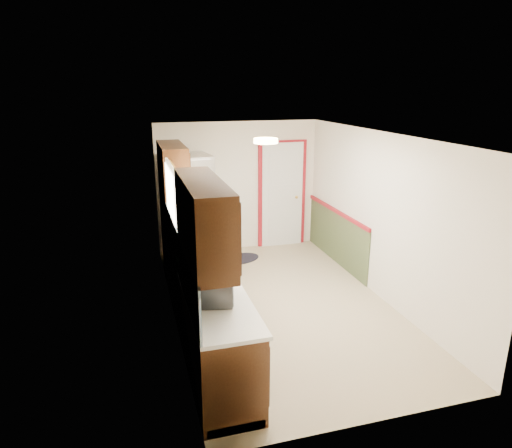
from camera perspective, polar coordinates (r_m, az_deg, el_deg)
room_shell at (r=6.20m, az=3.27°, el=-0.08°), size 3.20×5.20×2.52m
kitchen_run at (r=5.78m, az=-7.54°, el=-5.57°), size 0.63×4.00×2.20m
back_wall_trim at (r=8.61m, az=4.70°, el=2.61°), size 1.12×2.30×2.08m
ceiling_fixture at (r=5.68m, az=1.23°, el=10.36°), size 0.30×0.30×0.06m
microwave at (r=4.61m, az=-5.05°, el=-7.40°), size 0.37×0.55×0.35m
refrigerator at (r=7.93m, az=-8.54°, el=1.72°), size 0.88×0.84×1.91m
rug at (r=8.27m, az=-2.12°, el=-4.37°), size 0.90×0.73×0.01m
cooktop at (r=6.72m, az=-8.55°, el=-1.09°), size 0.54×0.65×0.02m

